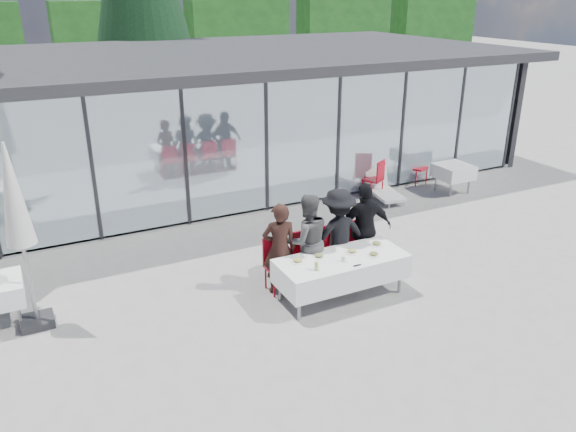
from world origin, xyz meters
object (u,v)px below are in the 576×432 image
Objects in this scene: market_umbrella at (15,208)px; juice_bottle at (316,266)px; diner_chair_a at (277,261)px; diner_a at (280,249)px; diner_chair_b at (304,255)px; plate_b at (319,256)px; plate_extra at (374,254)px; diner_c at (338,234)px; diner_chair_d at (360,243)px; folded_eyeglasses at (357,265)px; lounger at (382,188)px; plate_d at (377,244)px; spare_table_right at (453,172)px; dining_table at (341,269)px; diner_b at (307,241)px; plate_a at (298,261)px; spare_chair_a at (415,164)px; diner_chair_c at (334,248)px; spare_chair_b at (376,177)px; diner_d at (365,228)px; plate_c at (352,251)px.

juice_bottle is at bearing -21.00° from market_umbrella.
diner_chair_a is at bearing -9.41° from market_umbrella.
diner_chair_b is (0.54, 0.11, -0.30)m from diner_a.
plate_extra is at bearing -22.81° from plate_b.
diner_c reaches higher than diner_chair_d.
diner_chair_d reaches higher than folded_eyeglasses.
lounger is at bearing 16.01° from market_umbrella.
plate_d is 1.56× the size of juice_bottle.
plate_b reaches higher than folded_eyeglasses.
spare_table_right is 2.00m from lounger.
diner_chair_b is at bearing -152.76° from diner_a.
folded_eyeglasses is (0.06, -0.38, 0.22)m from dining_table.
lounger is at bearing 43.73° from juice_bottle.
plate_b is at bearing 98.52° from diner_b.
spare_table_right is (5.84, 2.61, 0.02)m from diner_chair_b.
diner_chair_a is at bearing 160.42° from plate_d.
diner_c reaches higher than dining_table.
diner_b is (0.54, -0.11, 0.33)m from diner_chair_a.
folded_eyeglasses is 0.16× the size of spare_table_right.
dining_table is at bearing -40.71° from diner_chair_a.
diner_chair_d is 1.80m from juice_bottle.
spare_chair_a is at bearing 35.81° from plate_a.
lounger is (3.93, 3.63, -0.52)m from plate_b.
market_umbrella is (-5.12, 0.77, 1.14)m from diner_c.
spare_chair_a reaches higher than plate_extra.
dining_table is 0.75× the size of market_umbrella.
plate_d is (0.51, -0.49, -0.09)m from diner_c.
spare_chair_a is 0.69× the size of lounger.
diner_chair_b is 6.40m from spare_table_right.
diner_a is (-0.87, 0.63, 0.30)m from dining_table.
folded_eyeglasses is at bearing -102.13° from diner_chair_c.
dining_table is 0.78m from diner_c.
dining_table is at bearing -16.25° from market_umbrella.
spare_chair_b is (3.83, 3.77, -0.24)m from plate_b.
plate_a is at bearing 29.73° from diner_d.
spare_chair_b is at bearing -127.51° from diner_a.
plate_extra is (-0.36, -0.82, -0.10)m from diner_d.
lounger is (3.28, 3.06, -0.28)m from diner_chair_c.
spare_chair_a and spare_chair_b have the same top height.
diner_a is at bearing 104.44° from plate_a.
diner_c reaches higher than plate_extra.
juice_bottle reaches higher than plate_c.
diner_chair_d and spare_chair_b have the same top height.
plate_a is at bearing 166.35° from dining_table.
diner_b reaches higher than plate_d.
plate_b is at bearing 38.49° from diner_c.
diner_c is 12.38× the size of folded_eyeglasses.
plate_extra is 0.50m from folded_eyeglasses.
plate_b is 0.94m from plate_extra.
diner_chair_d is at bearing 24.79° from plate_b.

